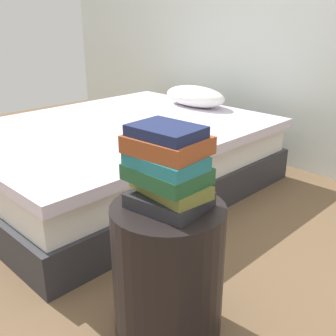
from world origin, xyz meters
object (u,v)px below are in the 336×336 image
at_px(book_charcoal, 169,200).
at_px(book_rust, 167,145).
at_px(side_table, 168,272).
at_px(book_navy, 166,131).
at_px(book_forest, 166,174).
at_px(bed, 120,156).
at_px(book_olive, 171,187).
at_px(book_teal, 165,161).

relative_size(book_charcoal, book_rust, 0.99).
xyz_separation_m(book_charcoal, book_rust, (-0.01, 0.00, 0.20)).
distance_m(side_table, book_navy, 0.54).
bearing_deg(book_forest, side_table, 12.76).
xyz_separation_m(side_table, book_forest, (-0.01, -0.00, 0.39)).
xyz_separation_m(bed, book_forest, (1.23, -0.73, 0.43)).
xyz_separation_m(book_rust, book_navy, (0.00, -0.00, 0.05)).
bearing_deg(book_rust, bed, 143.58).
distance_m(bed, book_charcoal, 1.48).
bearing_deg(book_forest, book_navy, 128.10).
height_order(bed, book_charcoal, bed).
height_order(book_olive, book_rust, book_rust).
bearing_deg(book_teal, book_forest, 114.95).
bearing_deg(book_navy, bed, 144.50).
bearing_deg(book_navy, book_charcoal, 23.43).
relative_size(book_rust, book_navy, 1.11).
relative_size(book_olive, book_rust, 1.06).
height_order(book_olive, book_forest, book_forest).
bearing_deg(book_olive, book_charcoal, -122.94).
distance_m(side_table, book_olive, 0.34).
xyz_separation_m(book_forest, book_teal, (0.00, -0.01, 0.05)).
bearing_deg(book_olive, book_navy, -138.69).
xyz_separation_m(book_charcoal, book_olive, (0.00, 0.00, 0.05)).
height_order(bed, book_forest, book_forest).
relative_size(bed, book_teal, 8.05).
distance_m(book_olive, book_teal, 0.10).
relative_size(side_table, book_forest, 2.06).
distance_m(bed, side_table, 1.44).
distance_m(bed, book_olive, 1.49).
bearing_deg(book_charcoal, book_forest, -135.43).
bearing_deg(book_navy, book_rust, 94.92).
bearing_deg(book_charcoal, bed, 140.63).
relative_size(bed, book_olive, 7.57).
bearing_deg(book_charcoal, book_olive, 44.03).
distance_m(side_table, book_teal, 0.44).
xyz_separation_m(side_table, book_teal, (-0.00, -0.01, 0.44)).
distance_m(book_teal, book_rust, 0.05).
relative_size(book_forest, book_teal, 1.04).
bearing_deg(side_table, book_olive, 73.96).
xyz_separation_m(book_olive, book_forest, (-0.01, -0.01, 0.05)).
bearing_deg(book_navy, book_olive, 32.49).
relative_size(book_forest, book_rust, 1.04).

